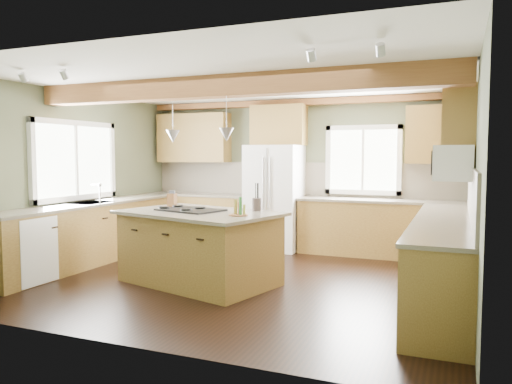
% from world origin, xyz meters
% --- Properties ---
extents(floor, '(5.60, 5.60, 0.00)m').
position_xyz_m(floor, '(0.00, 0.00, 0.00)').
color(floor, black).
rests_on(floor, ground).
extents(ceiling, '(5.60, 5.60, 0.00)m').
position_xyz_m(ceiling, '(0.00, 0.00, 2.60)').
color(ceiling, silver).
rests_on(ceiling, wall_back).
extents(wall_back, '(5.60, 0.00, 5.60)m').
position_xyz_m(wall_back, '(0.00, 2.50, 1.30)').
color(wall_back, '#4E543B').
rests_on(wall_back, ground).
extents(wall_left, '(0.00, 5.00, 5.00)m').
position_xyz_m(wall_left, '(-2.80, 0.00, 1.30)').
color(wall_left, '#4E543B').
rests_on(wall_left, ground).
extents(wall_right, '(0.00, 5.00, 5.00)m').
position_xyz_m(wall_right, '(2.80, 0.00, 1.30)').
color(wall_right, '#4E543B').
rests_on(wall_right, ground).
extents(ceiling_beam, '(5.55, 0.26, 0.26)m').
position_xyz_m(ceiling_beam, '(0.00, -0.39, 2.47)').
color(ceiling_beam, brown).
rests_on(ceiling_beam, ceiling).
extents(soffit_trim, '(5.55, 0.20, 0.10)m').
position_xyz_m(soffit_trim, '(0.00, 2.40, 2.54)').
color(soffit_trim, brown).
rests_on(soffit_trim, ceiling).
extents(backsplash_back, '(5.58, 0.03, 0.58)m').
position_xyz_m(backsplash_back, '(0.00, 2.48, 1.21)').
color(backsplash_back, brown).
rests_on(backsplash_back, wall_back).
extents(backsplash_right, '(0.03, 3.70, 0.58)m').
position_xyz_m(backsplash_right, '(2.78, 0.05, 1.21)').
color(backsplash_right, brown).
rests_on(backsplash_right, wall_right).
extents(base_cab_back_left, '(2.02, 0.60, 0.88)m').
position_xyz_m(base_cab_back_left, '(-1.79, 2.20, 0.44)').
color(base_cab_back_left, brown).
rests_on(base_cab_back_left, floor).
extents(counter_back_left, '(2.06, 0.64, 0.04)m').
position_xyz_m(counter_back_left, '(-1.79, 2.20, 0.90)').
color(counter_back_left, '#463F34').
rests_on(counter_back_left, base_cab_back_left).
extents(base_cab_back_right, '(2.62, 0.60, 0.88)m').
position_xyz_m(base_cab_back_right, '(1.49, 2.20, 0.44)').
color(base_cab_back_right, brown).
rests_on(base_cab_back_right, floor).
extents(counter_back_right, '(2.66, 0.64, 0.04)m').
position_xyz_m(counter_back_right, '(1.49, 2.20, 0.90)').
color(counter_back_right, '#463F34').
rests_on(counter_back_right, base_cab_back_right).
extents(base_cab_left, '(0.60, 3.70, 0.88)m').
position_xyz_m(base_cab_left, '(-2.50, 0.05, 0.44)').
color(base_cab_left, brown).
rests_on(base_cab_left, floor).
extents(counter_left, '(0.64, 3.74, 0.04)m').
position_xyz_m(counter_left, '(-2.50, 0.05, 0.90)').
color(counter_left, '#463F34').
rests_on(counter_left, base_cab_left).
extents(base_cab_right, '(0.60, 3.70, 0.88)m').
position_xyz_m(base_cab_right, '(2.50, 0.05, 0.44)').
color(base_cab_right, brown).
rests_on(base_cab_right, floor).
extents(counter_right, '(0.64, 3.74, 0.04)m').
position_xyz_m(counter_right, '(2.50, 0.05, 0.90)').
color(counter_right, '#463F34').
rests_on(counter_right, base_cab_right).
extents(upper_cab_back_left, '(1.40, 0.35, 0.90)m').
position_xyz_m(upper_cab_back_left, '(-1.99, 2.33, 1.95)').
color(upper_cab_back_left, brown).
rests_on(upper_cab_back_left, wall_back).
extents(upper_cab_over_fridge, '(0.96, 0.35, 0.70)m').
position_xyz_m(upper_cab_over_fridge, '(-0.30, 2.33, 2.15)').
color(upper_cab_over_fridge, brown).
rests_on(upper_cab_over_fridge, wall_back).
extents(upper_cab_right, '(0.35, 2.20, 0.90)m').
position_xyz_m(upper_cab_right, '(2.62, 0.90, 1.95)').
color(upper_cab_right, brown).
rests_on(upper_cab_right, wall_right).
extents(upper_cab_back_corner, '(0.90, 0.35, 0.90)m').
position_xyz_m(upper_cab_back_corner, '(2.30, 2.33, 1.95)').
color(upper_cab_back_corner, brown).
rests_on(upper_cab_back_corner, wall_back).
extents(window_left, '(0.04, 1.60, 1.05)m').
position_xyz_m(window_left, '(-2.78, 0.05, 1.55)').
color(window_left, white).
rests_on(window_left, wall_left).
extents(window_back, '(1.10, 0.04, 1.00)m').
position_xyz_m(window_back, '(1.15, 2.48, 1.55)').
color(window_back, white).
rests_on(window_back, wall_back).
extents(sink, '(0.50, 0.65, 0.03)m').
position_xyz_m(sink, '(-2.50, 0.05, 0.91)').
color(sink, '#262628').
rests_on(sink, counter_left).
extents(faucet, '(0.02, 0.02, 0.28)m').
position_xyz_m(faucet, '(-2.32, 0.05, 1.05)').
color(faucet, '#B2B2B7').
rests_on(faucet, sink).
extents(dishwasher, '(0.60, 0.60, 0.84)m').
position_xyz_m(dishwasher, '(-2.49, -1.25, 0.43)').
color(dishwasher, white).
rests_on(dishwasher, floor).
extents(oven, '(0.60, 0.72, 0.84)m').
position_xyz_m(oven, '(2.49, -1.25, 0.43)').
color(oven, white).
rests_on(oven, floor).
extents(microwave, '(0.40, 0.70, 0.38)m').
position_xyz_m(microwave, '(2.58, -0.05, 1.55)').
color(microwave, white).
rests_on(microwave, wall_right).
extents(pendant_left, '(0.18, 0.18, 0.16)m').
position_xyz_m(pendant_left, '(-0.85, -0.27, 1.88)').
color(pendant_left, '#B2B2B7').
rests_on(pendant_left, ceiling).
extents(pendant_right, '(0.18, 0.18, 0.16)m').
position_xyz_m(pendant_right, '(0.05, -0.52, 1.88)').
color(pendant_right, '#B2B2B7').
rests_on(pendant_right, ceiling).
extents(refrigerator, '(0.90, 0.74, 1.80)m').
position_xyz_m(refrigerator, '(-0.30, 2.12, 0.90)').
color(refrigerator, silver).
rests_on(refrigerator, floor).
extents(island, '(2.09, 1.59, 0.88)m').
position_xyz_m(island, '(-0.40, -0.39, 0.44)').
color(island, brown).
rests_on(island, floor).
extents(island_top, '(2.24, 1.74, 0.04)m').
position_xyz_m(island_top, '(-0.40, -0.39, 0.90)').
color(island_top, '#463F34').
rests_on(island_top, island).
extents(cooktop, '(0.92, 0.73, 0.02)m').
position_xyz_m(cooktop, '(-0.55, -0.35, 0.93)').
color(cooktop, black).
rests_on(cooktop, island_top).
extents(knife_block, '(0.12, 0.09, 0.19)m').
position_xyz_m(knife_block, '(-0.98, -0.10, 1.01)').
color(knife_block, brown).
rests_on(knife_block, island_top).
extents(utensil_crock, '(0.12, 0.12, 0.16)m').
position_xyz_m(utensil_crock, '(0.24, -0.04, 1.00)').
color(utensil_crock, '#3D3431').
rests_on(utensil_crock, island_top).
extents(bottle_tray, '(0.31, 0.31, 0.21)m').
position_xyz_m(bottle_tray, '(0.23, -0.59, 1.03)').
color(bottle_tray, brown).
rests_on(bottle_tray, island_top).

